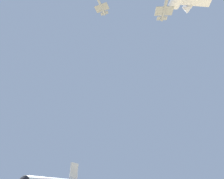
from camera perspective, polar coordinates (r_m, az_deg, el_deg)
name	(u,v)px	position (r m, az deg, el deg)	size (l,w,h in m)	color
chase_jet_left_wing	(165,7)	(84.88, 17.77, 25.38)	(12.96, 12.71, 4.00)	#999EA3
chase_jet_right_wing	(101,5)	(108.68, -3.92, 27.05)	(14.88, 9.57, 4.00)	#999EA3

